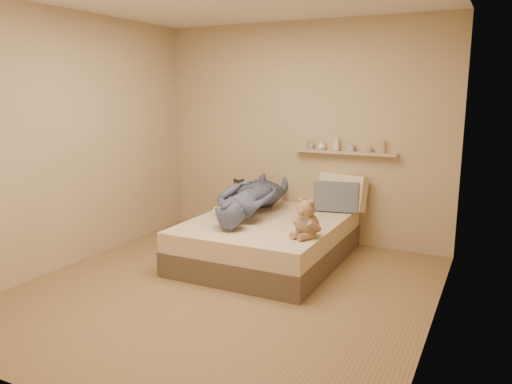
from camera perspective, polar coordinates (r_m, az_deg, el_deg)
The scene contains 10 objects.
room at distance 4.36m, azimuth -3.83°, elevation 4.93°, with size 3.80×3.80×3.80m.
bed at distance 5.39m, azimuth 1.33°, elevation -5.49°, with size 1.50×1.90×0.45m.
game_console at distance 4.98m, azimuth -3.92°, elevation -2.17°, with size 0.20×0.10×0.07m.
teddy_bear at distance 4.67m, azimuth 5.75°, elevation -3.32°, with size 0.30×0.31×0.38m.
dark_plush at distance 6.03m, azimuth -1.94°, elevation -0.11°, with size 0.20×0.20×0.31m.
pillow_cream at distance 5.85m, azimuth 9.83°, elevation 0.00°, with size 0.55×0.16×0.40m, color #F4EAC1.
pillow_grey at distance 5.73m, azimuth 9.14°, elevation -0.52°, with size 0.50×0.14×0.34m, color slate.
person at distance 5.52m, azimuth -0.48°, elevation -0.50°, with size 0.61×1.67×0.40m, color #474D70.
wall_shelf at distance 5.85m, azimuth 10.09°, elevation 4.47°, with size 1.20×0.12×0.03m, color tan.
shelf_bottles at distance 5.88m, azimuth 9.02°, elevation 5.33°, with size 0.93×0.12×0.19m.
Camera 1 is at (2.18, -3.74, 1.79)m, focal length 35.00 mm.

